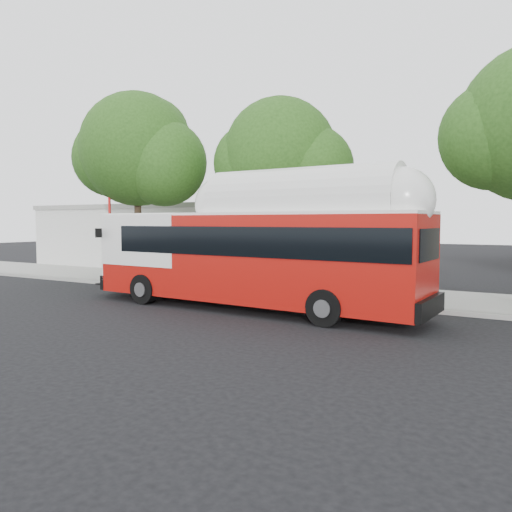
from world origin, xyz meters
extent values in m
plane|color=black|center=(0.00, 0.00, 0.00)|extent=(120.00, 120.00, 0.00)
cube|color=gray|center=(0.00, 6.50, 0.07)|extent=(60.00, 5.00, 0.15)
cube|color=gray|center=(0.00, 3.90, 0.07)|extent=(60.00, 0.30, 0.15)
cube|color=maroon|center=(-3.00, 3.90, 0.08)|extent=(10.00, 0.32, 0.16)
cylinder|color=#2D2116|center=(-9.00, 5.50, 3.04)|extent=(0.36, 0.36, 6.08)
sphere|color=#204614|center=(-9.00, 5.50, 6.84)|extent=(5.80, 5.80, 5.80)
sphere|color=#204614|center=(-7.41, 5.70, 6.08)|extent=(4.35, 4.35, 4.35)
cylinder|color=#2D2116|center=(-1.00, 6.00, 2.72)|extent=(0.36, 0.36, 5.44)
sphere|color=#204614|center=(-1.00, 6.00, 6.12)|extent=(5.00, 5.00, 5.00)
sphere|color=#204614|center=(0.38, 6.20, 5.44)|extent=(3.75, 3.75, 3.75)
cube|color=silver|center=(-14.00, 14.00, 2.00)|extent=(16.00, 10.00, 4.00)
cube|color=gray|center=(-14.00, 14.00, 4.10)|extent=(16.20, 10.20, 0.30)
cube|color=#A5110B|center=(0.16, 1.40, 1.87)|extent=(12.58, 3.35, 3.01)
cube|color=black|center=(0.68, 1.38, 2.49)|extent=(11.34, 3.34, 0.99)
cube|color=white|center=(0.16, 1.40, 3.42)|extent=(12.58, 3.26, 0.10)
cube|color=white|center=(2.23, 1.30, 3.69)|extent=(6.74, 2.42, 0.57)
cube|color=black|center=(-6.63, 1.76, 0.52)|extent=(0.93, 1.91, 0.06)
imported|color=#212E98|center=(-6.63, 1.76, 1.02)|extent=(0.71, 1.81, 0.94)
cylinder|color=red|center=(-9.74, 4.26, 2.22)|extent=(0.13, 0.13, 4.44)
cube|color=black|center=(-9.74, 4.26, 4.55)|extent=(0.06, 0.44, 0.28)
camera|label=1|loc=(9.21, -13.87, 3.16)|focal=35.00mm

